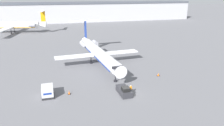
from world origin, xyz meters
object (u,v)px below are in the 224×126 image
object	(u,v)px
airplane_main	(98,52)
pushback_tug	(124,91)
worker_near_tug	(131,89)
traffic_cone_left	(69,92)
traffic_cone_right	(158,74)
luggage_cart	(47,91)
airplane_parked_far_left	(10,25)

from	to	relation	value
airplane_main	pushback_tug	world-z (taller)	airplane_main
pushback_tug	worker_near_tug	size ratio (longest dim) A/B	2.76
worker_near_tug	traffic_cone_left	world-z (taller)	worker_near_tug
airplane_main	traffic_cone_right	bearing A→B (deg)	-47.84
luggage_cart	worker_near_tug	size ratio (longest dim) A/B	1.93
pushback_tug	luggage_cart	distance (m)	15.01
traffic_cone_left	traffic_cone_right	world-z (taller)	traffic_cone_left
worker_near_tug	traffic_cone_left	distance (m)	12.36
pushback_tug	airplane_parked_far_left	bearing A→B (deg)	111.29
airplane_parked_far_left	pushback_tug	bearing A→B (deg)	-68.71
luggage_cart	traffic_cone_left	world-z (taller)	luggage_cart
pushback_tug	worker_near_tug	xyz separation A→B (m)	(1.40, -0.10, 0.22)
airplane_parked_far_left	traffic_cone_left	bearing A→B (deg)	-74.90
airplane_main	worker_near_tug	distance (m)	20.72
airplane_main	worker_near_tug	bearing A→B (deg)	-84.40
traffic_cone_left	airplane_parked_far_left	world-z (taller)	airplane_parked_far_left
pushback_tug	luggage_cart	bearing A→B (deg)	167.78
pushback_tug	airplane_parked_far_left	xyz separation A→B (m)	(-31.79, 81.60, 3.29)
airplane_main	pushback_tug	size ratio (longest dim) A/B	6.97
worker_near_tug	traffic_cone_right	distance (m)	12.34
luggage_cart	worker_near_tug	bearing A→B (deg)	-11.51
airplane_main	worker_near_tug	size ratio (longest dim) A/B	19.25
luggage_cart	traffic_cone_right	world-z (taller)	luggage_cart
pushback_tug	luggage_cart	world-z (taller)	luggage_cart
airplane_main	traffic_cone_left	xyz separation A→B (m)	(-9.96, -17.43, -3.06)
traffic_cone_left	airplane_parked_far_left	bearing A→B (deg)	105.10
airplane_main	traffic_cone_right	world-z (taller)	airplane_main
worker_near_tug	traffic_cone_right	size ratio (longest dim) A/B	2.39
traffic_cone_right	airplane_parked_far_left	world-z (taller)	airplane_parked_far_left
pushback_tug	traffic_cone_left	bearing A→B (deg)	164.42
luggage_cart	traffic_cone_left	xyz separation A→B (m)	(4.11, -0.23, -0.66)
luggage_cart	airplane_parked_far_left	distance (m)	80.33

